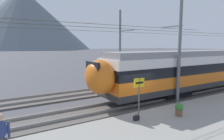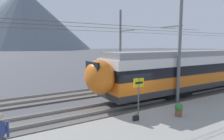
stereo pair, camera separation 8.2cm
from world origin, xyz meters
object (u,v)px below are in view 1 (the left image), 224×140
at_px(catenary_mast_far_side, 121,46).
at_px(passenger_walking, 2,135).
at_px(potted_plant_platform_edge, 179,109).
at_px(catenary_mast_mid, 178,48).
at_px(handbag_near_sign, 136,118).
at_px(platform_sign, 139,88).

distance_m(catenary_mast_far_side, passenger_walking, 16.42).
bearing_deg(potted_plant_platform_edge, catenary_mast_mid, 43.17).
relative_size(handbag_near_sign, potted_plant_platform_edge, 0.50).
bearing_deg(catenary_mast_far_side, passenger_walking, -138.86).
distance_m(catenary_mast_mid, platform_sign, 5.18).
distance_m(platform_sign, handbag_near_sign, 1.64).
relative_size(catenary_mast_mid, platform_sign, 19.06).
xyz_separation_m(catenary_mast_far_side, passenger_walking, (-12.16, -10.62, -2.98)).
distance_m(passenger_walking, potted_plant_platform_edge, 8.88).
xyz_separation_m(catenary_mast_mid, potted_plant_platform_edge, (-2.55, -2.39, -3.44)).
relative_size(catenary_mast_far_side, passenger_walking, 24.72).
bearing_deg(catenary_mast_mid, handbag_near_sign, -161.94).
height_order(catenary_mast_far_side, potted_plant_platform_edge, catenary_mast_far_side).
xyz_separation_m(catenary_mast_mid, handbag_near_sign, (-5.06, -1.65, -3.72)).
relative_size(catenary_mast_mid, passenger_walking, 24.72).
bearing_deg(passenger_walking, handbag_near_sign, 4.54).
bearing_deg(handbag_near_sign, passenger_walking, -175.46).
distance_m(passenger_walking, handbag_near_sign, 6.43).
height_order(catenary_mast_mid, passenger_walking, catenary_mast_mid).
bearing_deg(catenary_mast_far_side, catenary_mast_mid, -95.01).
relative_size(catenary_mast_mid, handbag_near_sign, 110.44).
distance_m(catenary_mast_mid, catenary_mast_far_side, 8.50).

